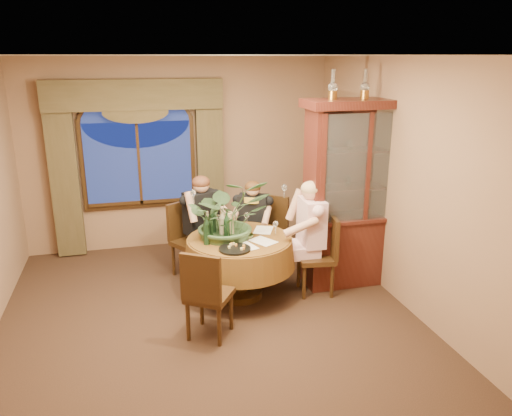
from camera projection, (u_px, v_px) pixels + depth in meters
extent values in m
plane|color=black|center=(210.00, 320.00, 5.50)|extent=(5.00, 5.00, 0.00)
plane|color=#836149|center=(180.00, 154.00, 7.40)|extent=(4.50, 0.00, 4.50)
plane|color=#836149|center=(404.00, 185.00, 5.63)|extent=(0.00, 5.00, 5.00)
plane|color=white|center=(202.00, 55.00, 4.68)|extent=(5.00, 5.00, 0.00)
cube|color=#42391F|center=(64.00, 176.00, 6.96)|extent=(0.38, 0.14, 2.32)
cube|color=#42391F|center=(210.00, 168.00, 7.46)|extent=(0.38, 0.14, 2.32)
cylinder|color=maroon|center=(240.00, 267.00, 5.96)|extent=(1.62, 1.62, 0.75)
cube|color=#38100B|center=(358.00, 194.00, 6.17)|extent=(1.43, 0.56, 2.31)
cube|color=black|center=(316.00, 256.00, 6.02)|extent=(0.48, 0.48, 0.96)
cube|color=black|center=(269.00, 234.00, 6.76)|extent=(0.59, 0.59, 0.96)
cube|color=black|center=(191.00, 241.00, 6.51)|extent=(0.58, 0.58, 0.96)
cube|color=black|center=(209.00, 293.00, 5.09)|extent=(0.58, 0.58, 0.96)
imported|color=#345330|center=(228.00, 186.00, 5.71)|extent=(0.96, 1.07, 0.83)
imported|color=#485B2C|center=(247.00, 236.00, 5.83)|extent=(0.15, 0.15, 0.05)
cylinder|color=black|center=(235.00, 249.00, 5.47)|extent=(0.35, 0.35, 0.02)
cylinder|color=black|center=(227.00, 226.00, 5.73)|extent=(0.07, 0.07, 0.33)
cylinder|color=tan|center=(208.00, 225.00, 5.78)|extent=(0.07, 0.07, 0.33)
cylinder|color=black|center=(213.00, 222.00, 5.87)|extent=(0.07, 0.07, 0.33)
cylinder|color=black|center=(206.00, 230.00, 5.60)|extent=(0.07, 0.07, 0.33)
cylinder|color=black|center=(210.00, 228.00, 5.69)|extent=(0.07, 0.07, 0.33)
cylinder|color=tan|center=(222.00, 224.00, 5.80)|extent=(0.07, 0.07, 0.33)
cube|color=white|center=(263.00, 241.00, 5.73)|extent=(0.33, 0.36, 0.00)
cube|color=white|center=(263.00, 230.00, 6.09)|extent=(0.31, 0.36, 0.00)
cube|color=white|center=(245.00, 246.00, 5.58)|extent=(0.29, 0.35, 0.00)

